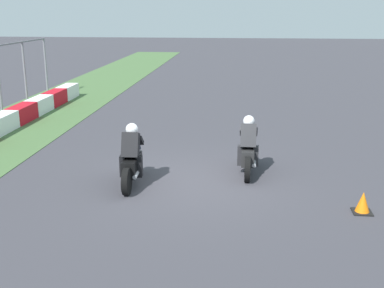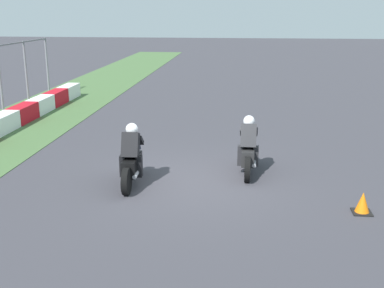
{
  "view_description": "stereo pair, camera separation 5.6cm",
  "coord_description": "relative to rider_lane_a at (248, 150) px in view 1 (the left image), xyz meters",
  "views": [
    {
      "loc": [
        -11.34,
        -1.13,
        4.18
      ],
      "look_at": [
        0.2,
        0.06,
        0.9
      ],
      "focal_mm": 45.1,
      "sensor_mm": 36.0,
      "label": 1
    },
    {
      "loc": [
        -11.33,
        -1.18,
        4.18
      ],
      "look_at": [
        0.2,
        0.06,
        0.9
      ],
      "focal_mm": 45.1,
      "sensor_mm": 36.0,
      "label": 2
    }
  ],
  "objects": [
    {
      "name": "rider_lane_a",
      "position": [
        0.0,
        0.0,
        0.0
      ],
      "size": [
        2.04,
        0.54,
        1.51
      ],
      "rotation": [
        0.0,
        0.0,
        -0.02
      ],
      "color": "black",
      "rests_on": "ground_plane"
    },
    {
      "name": "rider_lane_b",
      "position": [
        -1.17,
        2.82,
        0.0
      ],
      "size": [
        2.04,
        0.55,
        1.51
      ],
      "rotation": [
        0.0,
        0.0,
        0.03
      ],
      "color": "black",
      "rests_on": "ground_plane"
    },
    {
      "name": "ground_plane",
      "position": [
        -0.78,
        1.35,
        -0.62
      ],
      "size": [
        120.0,
        120.0,
        0.0
      ],
      "primitive_type": "plane",
      "color": "#3A393F"
    },
    {
      "name": "traffic_cone",
      "position": [
        -2.36,
        -2.4,
        -0.41
      ],
      "size": [
        0.4,
        0.4,
        0.46
      ],
      "color": "black",
      "rests_on": "ground_plane"
    }
  ]
}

